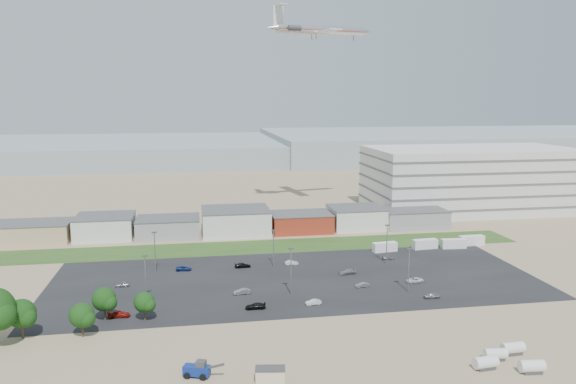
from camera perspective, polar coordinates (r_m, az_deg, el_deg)
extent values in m
plane|color=#988060|center=(122.20, 0.14, -11.89)|extent=(700.00, 700.00, 0.00)
cube|color=black|center=(141.54, 0.77, -8.84)|extent=(120.00, 50.00, 0.01)
cube|color=#25471A|center=(171.14, -2.83, -5.58)|extent=(160.00, 16.00, 0.02)
cube|color=silver|center=(236.37, 18.02, 1.27)|extent=(80.00, 40.00, 25.00)
imported|color=silver|center=(142.36, 12.72, -8.73)|extent=(4.20, 2.00, 1.16)
imported|color=#A5A5AA|center=(136.77, 7.55, -9.34)|extent=(3.50, 1.58, 1.11)
imported|color=#A5A5AA|center=(132.66, 14.38, -10.15)|extent=(3.60, 1.54, 1.21)
imported|color=black|center=(122.73, -3.33, -11.49)|extent=(4.42, 1.92, 1.27)
imported|color=#A5A5AA|center=(131.45, -4.69, -10.05)|extent=(3.97, 1.80, 1.26)
imported|color=#A5A5AA|center=(141.66, -16.49, -9.00)|extent=(3.32, 1.58, 1.10)
imported|color=black|center=(151.09, -4.63, -7.42)|extent=(4.41, 2.14, 1.24)
imported|color=#A5A5AA|center=(160.35, 10.13, -6.56)|extent=(3.23, 1.34, 1.10)
imported|color=navy|center=(150.56, -10.54, -7.64)|extent=(4.18, 2.13, 1.13)
imported|color=maroon|center=(123.28, -16.79, -11.79)|extent=(4.60, 2.05, 1.31)
imported|color=silver|center=(153.00, 0.37, -7.19)|extent=(3.59, 1.35, 1.17)
imported|color=#A5A5AA|center=(145.93, 6.05, -8.05)|extent=(4.65, 2.35, 1.30)
imported|color=silver|center=(125.02, 2.60, -11.11)|extent=(3.57, 1.63, 1.13)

